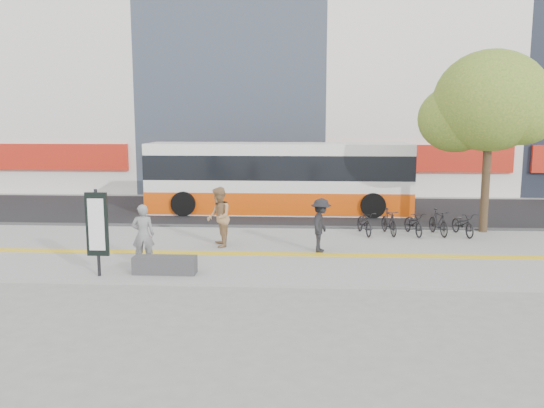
# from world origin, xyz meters

# --- Properties ---
(ground) EXTENTS (120.00, 120.00, 0.00)m
(ground) POSITION_xyz_m (0.00, 0.00, 0.00)
(ground) COLOR slate
(ground) RESTS_ON ground
(sidewalk) EXTENTS (40.00, 7.00, 0.08)m
(sidewalk) POSITION_xyz_m (0.00, 1.50, 0.04)
(sidewalk) COLOR gray
(sidewalk) RESTS_ON ground
(tactile_strip) EXTENTS (40.00, 0.45, 0.01)m
(tactile_strip) POSITION_xyz_m (0.00, 1.00, 0.09)
(tactile_strip) COLOR gold
(tactile_strip) RESTS_ON sidewalk
(street) EXTENTS (40.00, 8.00, 0.06)m
(street) POSITION_xyz_m (0.00, 9.00, 0.03)
(street) COLOR black
(street) RESTS_ON ground
(curb) EXTENTS (40.00, 0.25, 0.14)m
(curb) POSITION_xyz_m (0.00, 5.00, 0.07)
(curb) COLOR #323234
(curb) RESTS_ON ground
(bench) EXTENTS (1.60, 0.45, 0.45)m
(bench) POSITION_xyz_m (-2.60, -1.20, 0.30)
(bench) COLOR #323234
(bench) RESTS_ON sidewalk
(signboard) EXTENTS (0.55, 0.10, 2.20)m
(signboard) POSITION_xyz_m (-4.20, -1.51, 1.37)
(signboard) COLOR black
(signboard) RESTS_ON sidewalk
(street_tree) EXTENTS (4.40, 3.80, 6.31)m
(street_tree) POSITION_xyz_m (7.18, 4.82, 4.51)
(street_tree) COLOR #3A271A
(street_tree) RESTS_ON sidewalk
(bus) EXTENTS (11.01, 2.61, 2.93)m
(bus) POSITION_xyz_m (-0.16, 8.50, 1.44)
(bus) COLOR silver
(bus) RESTS_ON street
(bicycle_row) EXTENTS (4.12, 1.59, 0.89)m
(bicycle_row) POSITION_xyz_m (4.65, 4.00, 0.49)
(bicycle_row) COLOR black
(bicycle_row) RESTS_ON sidewalk
(seated_woman) EXTENTS (0.67, 0.50, 1.65)m
(seated_woman) POSITION_xyz_m (-3.40, -0.33, 0.91)
(seated_woman) COLOR black
(seated_woman) RESTS_ON sidewalk
(pedestrian_tan) EXTENTS (0.89, 1.04, 1.85)m
(pedestrian_tan) POSITION_xyz_m (-1.69, 1.87, 1.01)
(pedestrian_tan) COLOR #9B754D
(pedestrian_tan) RESTS_ON sidewalk
(pedestrian_dark) EXTENTS (0.78, 1.13, 1.60)m
(pedestrian_dark) POSITION_xyz_m (1.43, 1.37, 0.88)
(pedestrian_dark) COLOR black
(pedestrian_dark) RESTS_ON sidewalk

